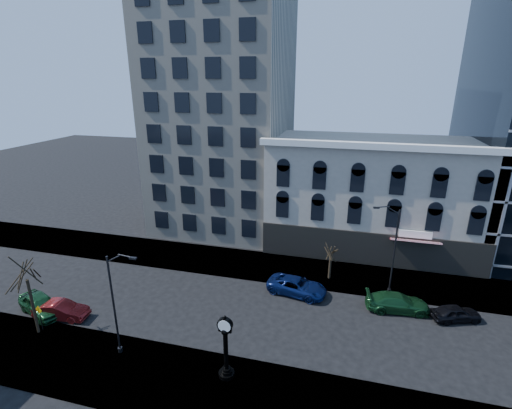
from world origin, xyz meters
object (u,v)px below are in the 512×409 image
(street_clock, at_px, (226,349))
(warning_sign, at_px, (39,313))
(car_near_b, at_px, (61,310))
(street_lamp_near, at_px, (117,278))
(car_near_a, at_px, (41,305))

(street_clock, xyz_separation_m, warning_sign, (-14.88, 0.81, -0.59))
(warning_sign, relative_size, car_near_b, 0.50)
(car_near_b, bearing_deg, street_lamp_near, -114.67)
(street_clock, xyz_separation_m, car_near_b, (-14.66, 2.57, -1.47))
(street_lamp_near, distance_m, warning_sign, 8.82)
(car_near_a, xyz_separation_m, car_near_b, (2.02, -0.09, -0.11))
(street_lamp_near, height_order, car_near_a, street_lamp_near)
(street_clock, relative_size, car_near_a, 0.96)
(street_lamp_near, height_order, warning_sign, street_lamp_near)
(street_lamp_near, xyz_separation_m, car_near_a, (-9.41, 2.46, -5.19))
(car_near_a, bearing_deg, street_clock, -77.38)
(street_clock, distance_m, car_near_a, 16.95)
(street_clock, bearing_deg, car_near_a, 172.36)
(street_lamp_near, bearing_deg, car_near_a, 166.14)
(street_clock, bearing_deg, street_lamp_near, 179.84)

